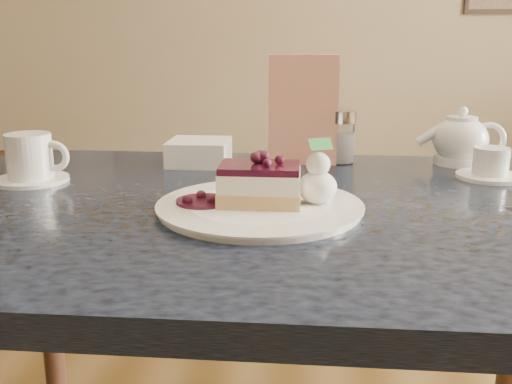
# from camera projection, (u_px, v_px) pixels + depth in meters

# --- Properties ---
(main_table) EXTENTS (1.31, 0.87, 0.82)m
(main_table) POSITION_uv_depth(u_px,v_px,m) (262.00, 248.00, 1.00)
(main_table) COLOR #202A42
(main_table) RESTS_ON ground
(dessert_plate) EXTENTS (0.33, 0.33, 0.01)m
(dessert_plate) POSITION_uv_depth(u_px,v_px,m) (260.00, 207.00, 0.93)
(dessert_plate) COLOR white
(dessert_plate) RESTS_ON main_table
(cheesecake_slice) EXTENTS (0.13, 0.09, 0.07)m
(cheesecake_slice) POSITION_uv_depth(u_px,v_px,m) (260.00, 184.00, 0.92)
(cheesecake_slice) COLOR #EBBC88
(cheesecake_slice) RESTS_ON dessert_plate
(whipped_cream) EXTENTS (0.06, 0.06, 0.06)m
(whipped_cream) POSITION_uv_depth(u_px,v_px,m) (318.00, 187.00, 0.92)
(whipped_cream) COLOR white
(whipped_cream) RESTS_ON dessert_plate
(berry_sauce) EXTENTS (0.09, 0.09, 0.01)m
(berry_sauce) POSITION_uv_depth(u_px,v_px,m) (203.00, 201.00, 0.93)
(berry_sauce) COLOR #43101F
(berry_sauce) RESTS_ON dessert_plate
(coffee_set) EXTENTS (0.15, 0.14, 0.10)m
(coffee_set) POSITION_uv_depth(u_px,v_px,m) (31.00, 160.00, 1.11)
(coffee_set) COLOR white
(coffee_set) RESTS_ON main_table
(tea_set) EXTENTS (0.21, 0.26, 0.11)m
(tea_set) POSITION_uv_depth(u_px,v_px,m) (465.00, 146.00, 1.24)
(tea_set) COLOR white
(tea_set) RESTS_ON main_table
(menu_card) EXTENTS (0.15, 0.03, 0.24)m
(menu_card) POSITION_uv_depth(u_px,v_px,m) (303.00, 110.00, 1.26)
(menu_card) COLOR beige
(menu_card) RESTS_ON main_table
(sugar_shaker) EXTENTS (0.07, 0.07, 0.12)m
(sugar_shaker) POSITION_uv_depth(u_px,v_px,m) (341.00, 136.00, 1.28)
(sugar_shaker) COLOR white
(sugar_shaker) RESTS_ON main_table
(napkin_stack) EXTENTS (0.13, 0.13, 0.05)m
(napkin_stack) POSITION_uv_depth(u_px,v_px,m) (199.00, 152.00, 1.27)
(napkin_stack) COLOR white
(napkin_stack) RESTS_ON main_table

